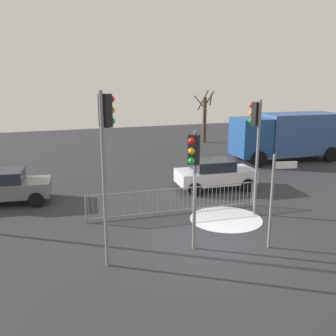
{
  "coord_description": "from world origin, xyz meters",
  "views": [
    {
      "loc": [
        -5.06,
        -10.52,
        5.42
      ],
      "look_at": [
        -0.48,
        2.47,
        2.07
      ],
      "focal_mm": 40.19,
      "sensor_mm": 36.0,
      "label": 1
    }
  ],
  "objects_px": {
    "traffic_light_mid_right": "(256,131)",
    "traffic_light_foreground_left": "(194,165)",
    "traffic_light_rear_left": "(106,141)",
    "direction_sign_post": "(274,197)",
    "bare_tree_left": "(205,117)",
    "car_white_far": "(215,174)",
    "delivery_truck": "(287,135)",
    "car_grey_near": "(4,186)"
  },
  "relations": [
    {
      "from": "traffic_light_mid_right",
      "to": "delivery_truck",
      "type": "relative_size",
      "value": 0.64
    },
    {
      "from": "car_grey_near",
      "to": "car_white_far",
      "type": "height_order",
      "value": "same"
    },
    {
      "from": "traffic_light_foreground_left",
      "to": "bare_tree_left",
      "type": "relative_size",
      "value": 0.89
    },
    {
      "from": "traffic_light_foreground_left",
      "to": "direction_sign_post",
      "type": "bearing_deg",
      "value": -155.83
    },
    {
      "from": "car_grey_near",
      "to": "car_white_far",
      "type": "xyz_separation_m",
      "value": [
        9.66,
        -1.08,
        0.0
      ]
    },
    {
      "from": "traffic_light_mid_right",
      "to": "direction_sign_post",
      "type": "bearing_deg",
      "value": -126.91
    },
    {
      "from": "car_grey_near",
      "to": "delivery_truck",
      "type": "distance_m",
      "value": 17.27
    },
    {
      "from": "car_grey_near",
      "to": "bare_tree_left",
      "type": "relative_size",
      "value": 0.92
    },
    {
      "from": "traffic_light_mid_right",
      "to": "bare_tree_left",
      "type": "distance_m",
      "value": 17.1
    },
    {
      "from": "car_white_far",
      "to": "direction_sign_post",
      "type": "bearing_deg",
      "value": -95.74
    },
    {
      "from": "traffic_light_foreground_left",
      "to": "car_white_far",
      "type": "xyz_separation_m",
      "value": [
        3.71,
        5.95,
        -2.05
      ]
    },
    {
      "from": "traffic_light_rear_left",
      "to": "delivery_truck",
      "type": "bearing_deg",
      "value": 88.09
    },
    {
      "from": "car_white_far",
      "to": "delivery_truck",
      "type": "bearing_deg",
      "value": 35.04
    },
    {
      "from": "bare_tree_left",
      "to": "car_grey_near",
      "type": "bearing_deg",
      "value": -142.4
    },
    {
      "from": "traffic_light_mid_right",
      "to": "direction_sign_post",
      "type": "relative_size",
      "value": 1.48
    },
    {
      "from": "car_grey_near",
      "to": "car_white_far",
      "type": "distance_m",
      "value": 9.72
    },
    {
      "from": "traffic_light_rear_left",
      "to": "car_white_far",
      "type": "relative_size",
      "value": 1.29
    },
    {
      "from": "car_white_far",
      "to": "delivery_truck",
      "type": "height_order",
      "value": "delivery_truck"
    },
    {
      "from": "traffic_light_foreground_left",
      "to": "direction_sign_post",
      "type": "xyz_separation_m",
      "value": [
        2.48,
        -0.66,
        -1.08
      ]
    },
    {
      "from": "bare_tree_left",
      "to": "direction_sign_post",
      "type": "bearing_deg",
      "value": -108.67
    },
    {
      "from": "bare_tree_left",
      "to": "car_white_far",
      "type": "bearing_deg",
      "value": -112.66
    },
    {
      "from": "traffic_light_rear_left",
      "to": "traffic_light_foreground_left",
      "type": "height_order",
      "value": "traffic_light_rear_left"
    },
    {
      "from": "delivery_truck",
      "to": "direction_sign_post",
      "type": "bearing_deg",
      "value": 55.16
    },
    {
      "from": "traffic_light_mid_right",
      "to": "traffic_light_foreground_left",
      "type": "relative_size",
      "value": 1.19
    },
    {
      "from": "traffic_light_foreground_left",
      "to": "direction_sign_post",
      "type": "distance_m",
      "value": 2.78
    },
    {
      "from": "traffic_light_rear_left",
      "to": "car_white_far",
      "type": "height_order",
      "value": "traffic_light_rear_left"
    },
    {
      "from": "traffic_light_mid_right",
      "to": "delivery_truck",
      "type": "distance_m",
      "value": 10.93
    },
    {
      "from": "car_white_far",
      "to": "bare_tree_left",
      "type": "relative_size",
      "value": 0.91
    },
    {
      "from": "bare_tree_left",
      "to": "traffic_light_rear_left",
      "type": "bearing_deg",
      "value": -122.08
    },
    {
      "from": "traffic_light_rear_left",
      "to": "car_grey_near",
      "type": "distance_m",
      "value": 8.31
    },
    {
      "from": "direction_sign_post",
      "to": "car_grey_near",
      "type": "height_order",
      "value": "direction_sign_post"
    },
    {
      "from": "delivery_truck",
      "to": "car_white_far",
      "type": "bearing_deg",
      "value": 33.51
    },
    {
      "from": "direction_sign_post",
      "to": "car_white_far",
      "type": "xyz_separation_m",
      "value": [
        1.23,
        6.61,
        -0.97
      ]
    },
    {
      "from": "direction_sign_post",
      "to": "car_white_far",
      "type": "relative_size",
      "value": 0.79
    },
    {
      "from": "traffic_light_mid_right",
      "to": "traffic_light_foreground_left",
      "type": "distance_m",
      "value": 4.31
    },
    {
      "from": "traffic_light_rear_left",
      "to": "car_grey_near",
      "type": "height_order",
      "value": "traffic_light_rear_left"
    },
    {
      "from": "direction_sign_post",
      "to": "car_white_far",
      "type": "distance_m",
      "value": 6.79
    },
    {
      "from": "direction_sign_post",
      "to": "bare_tree_left",
      "type": "height_order",
      "value": "bare_tree_left"
    },
    {
      "from": "traffic_light_rear_left",
      "to": "car_white_far",
      "type": "xyz_separation_m",
      "value": [
        6.36,
        5.95,
        -2.94
      ]
    },
    {
      "from": "traffic_light_foreground_left",
      "to": "delivery_truck",
      "type": "relative_size",
      "value": 0.54
    },
    {
      "from": "traffic_light_mid_right",
      "to": "traffic_light_rear_left",
      "type": "xyz_separation_m",
      "value": [
        -6.24,
        -2.31,
        0.35
      ]
    },
    {
      "from": "direction_sign_post",
      "to": "bare_tree_left",
      "type": "relative_size",
      "value": 0.72
    }
  ]
}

